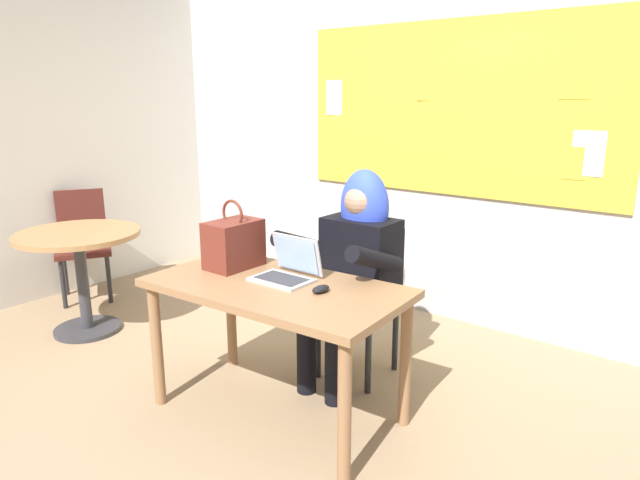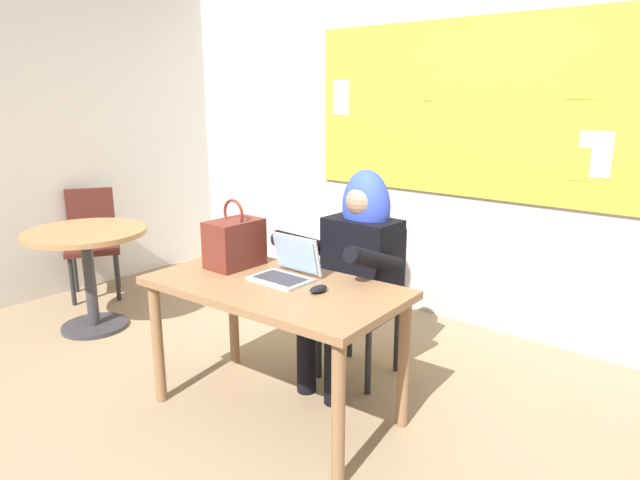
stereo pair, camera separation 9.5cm
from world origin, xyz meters
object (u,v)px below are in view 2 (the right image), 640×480
object	(u,v)px
handbag	(235,243)
side_table_round	(87,256)
person_costumed	(355,261)
laptop	(287,269)
chair_spare_by_window	(92,237)
computer_mouse	(318,289)
chair_at_desk	(366,293)
desk_main	(275,302)

from	to	relation	value
handbag	side_table_round	bearing A→B (deg)	-174.81
person_costumed	side_table_round	world-z (taller)	person_costumed
laptop	handbag	distance (m)	0.38
handbag	chair_spare_by_window	xyz separation A→B (m)	(-2.11, 0.27, -0.36)
handbag	laptop	bearing A→B (deg)	4.01
computer_mouse	handbag	bearing A→B (deg)	-178.74
person_costumed	chair_spare_by_window	world-z (taller)	person_costumed
chair_at_desk	chair_spare_by_window	size ratio (longest dim) A/B	1.00
person_costumed	computer_mouse	size ratio (longest dim) A/B	11.92
handbag	side_table_round	world-z (taller)	handbag
desk_main	chair_at_desk	world-z (taller)	chair_at_desk
handbag	chair_at_desk	bearing A→B (deg)	54.99
chair_at_desk	chair_spare_by_window	distance (m)	2.58
chair_spare_by_window	chair_at_desk	bearing A→B (deg)	38.36
chair_at_desk	laptop	xyz separation A→B (m)	(-0.07, -0.61, 0.28)
chair_at_desk	computer_mouse	world-z (taller)	chair_at_desk
side_table_round	desk_main	bearing A→B (deg)	1.73
chair_at_desk	handbag	xyz separation A→B (m)	(-0.44, -0.63, 0.36)
desk_main	laptop	world-z (taller)	laptop
laptop	handbag	size ratio (longest dim) A/B	0.81
chair_at_desk	chair_spare_by_window	xyz separation A→B (m)	(-2.56, -0.36, -0.00)
chair_at_desk	person_costumed	size ratio (longest dim) A/B	0.72
person_costumed	side_table_round	size ratio (longest dim) A/B	1.49
person_costumed	chair_spare_by_window	bearing A→B (deg)	-84.85
computer_mouse	chair_at_desk	bearing A→B (deg)	109.72
computer_mouse	chair_spare_by_window	size ratio (longest dim) A/B	0.12
chair_at_desk	person_costumed	world-z (taller)	person_costumed
computer_mouse	chair_spare_by_window	world-z (taller)	chair_spare_by_window
laptop	handbag	bearing A→B (deg)	-176.46
desk_main	laptop	distance (m)	0.18
laptop	chair_at_desk	bearing A→B (deg)	82.52
handbag	desk_main	bearing A→B (deg)	-11.25
side_table_round	chair_at_desk	bearing A→B (deg)	22.19
desk_main	chair_spare_by_window	distance (m)	2.52
laptop	chair_spare_by_window	size ratio (longest dim) A/B	0.34
desk_main	person_costumed	xyz separation A→B (m)	(0.07, 0.58, 0.10)
desk_main	computer_mouse	world-z (taller)	computer_mouse
chair_at_desk	side_table_round	world-z (taller)	chair_at_desk
desk_main	chair_spare_by_window	world-z (taller)	chair_spare_by_window
laptop	computer_mouse	world-z (taller)	laptop
person_costumed	laptop	distance (m)	0.49
computer_mouse	side_table_round	bearing A→B (deg)	-173.28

